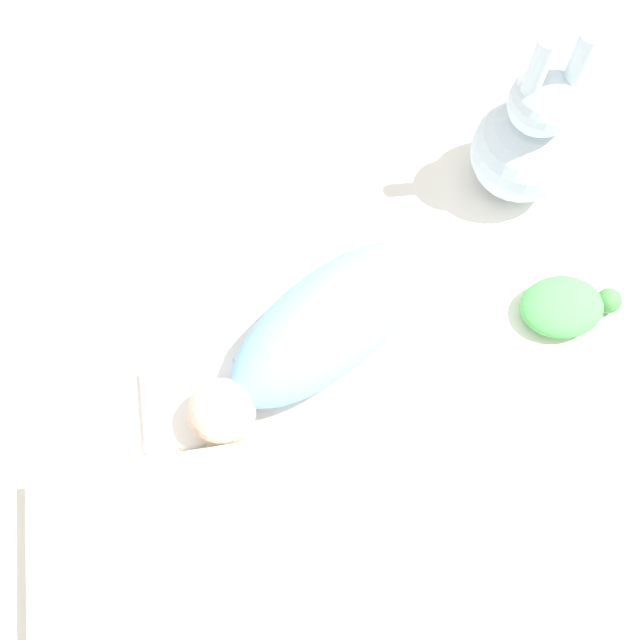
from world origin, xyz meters
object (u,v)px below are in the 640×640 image
swaddled_baby (317,333)px  pillow (155,581)px  bunny_plush (528,140)px  turtle_plush (566,306)px

swaddled_baby → pillow: 0.47m
swaddled_baby → pillow: swaddled_baby is taller
pillow → bunny_plush: bunny_plush is taller
pillow → bunny_plush: 0.99m
pillow → turtle_plush: size_ratio=1.95×
pillow → turtle_plush: (0.76, 0.35, -0.01)m
pillow → turtle_plush: bearing=24.6°
pillow → bunny_plush: bearing=40.8°
swaddled_baby → bunny_plush: bunny_plush is taller
swaddled_baby → pillow: size_ratio=1.31×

